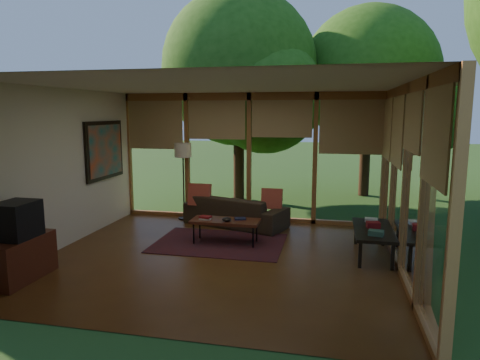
% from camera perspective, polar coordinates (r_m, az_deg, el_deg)
% --- Properties ---
extents(floor, '(5.50, 5.50, 0.00)m').
position_cam_1_polar(floor, '(6.94, -2.83, -10.31)').
color(floor, brown).
rests_on(floor, ground).
extents(ceiling, '(5.50, 5.50, 0.00)m').
position_cam_1_polar(ceiling, '(6.56, -3.02, 12.54)').
color(ceiling, silver).
rests_on(ceiling, ground).
extents(wall_left, '(0.04, 5.00, 2.70)m').
position_cam_1_polar(wall_left, '(7.79, -22.84, 1.34)').
color(wall_left, beige).
rests_on(wall_left, ground).
extents(wall_front, '(5.50, 0.04, 2.70)m').
position_cam_1_polar(wall_front, '(4.29, -11.67, -3.90)').
color(wall_front, beige).
rests_on(wall_front, ground).
extents(window_wall_back, '(5.50, 0.12, 2.70)m').
position_cam_1_polar(window_wall_back, '(9.03, 1.22, 3.01)').
color(window_wall_back, '#A36632').
rests_on(window_wall_back, ground).
extents(window_wall_right, '(0.12, 5.00, 2.70)m').
position_cam_1_polar(window_wall_right, '(6.47, 21.29, -0.00)').
color(window_wall_right, '#A36632').
rests_on(window_wall_right, ground).
extents(tree_nw, '(3.97, 3.97, 5.39)m').
position_cam_1_polar(tree_nw, '(11.34, -0.11, 14.63)').
color(tree_nw, '#341F13').
rests_on(tree_nw, ground).
extents(tree_ne, '(3.71, 3.71, 5.12)m').
position_cam_1_polar(tree_ne, '(12.36, 16.75, 13.10)').
color(tree_ne, '#341F13').
rests_on(tree_ne, ground).
extents(rug, '(2.25, 1.59, 0.01)m').
position_cam_1_polar(rug, '(7.67, -2.76, -8.37)').
color(rug, maroon).
rests_on(rug, floor).
extents(sofa, '(2.24, 1.44, 0.61)m').
position_cam_1_polar(sofa, '(8.76, -0.58, -4.11)').
color(sofa, '#36291B').
rests_on(sofa, floor).
extents(pillow_left, '(0.45, 0.24, 0.48)m').
position_cam_1_polar(pillow_left, '(8.84, -5.40, -2.03)').
color(pillow_left, maroon).
rests_on(pillow_left, sofa).
extents(pillow_right, '(0.41, 0.22, 0.43)m').
position_cam_1_polar(pillow_right, '(8.52, 4.27, -2.58)').
color(pillow_right, maroon).
rests_on(pillow_right, sofa).
extents(ct_book_lower, '(0.20, 0.15, 0.03)m').
position_cam_1_polar(ct_book_lower, '(7.59, -4.63, -5.15)').
color(ct_book_lower, beige).
rests_on(ct_book_lower, coffee_table).
extents(ct_book_upper, '(0.21, 0.17, 0.03)m').
position_cam_1_polar(ct_book_upper, '(7.59, -4.64, -4.93)').
color(ct_book_upper, maroon).
rests_on(ct_book_upper, coffee_table).
extents(ct_book_side, '(0.23, 0.20, 0.03)m').
position_cam_1_polar(ct_book_side, '(7.57, 0.02, -5.17)').
color(ct_book_side, '#161931').
rests_on(ct_book_side, coffee_table).
extents(ct_bowl, '(0.16, 0.16, 0.07)m').
position_cam_1_polar(ct_bowl, '(7.44, -1.78, -5.26)').
color(ct_bowl, black).
rests_on(ct_bowl, coffee_table).
extents(media_cabinet, '(0.50, 1.00, 0.60)m').
position_cam_1_polar(media_cabinet, '(6.73, -27.42, -9.29)').
color(media_cabinet, '#572617').
rests_on(media_cabinet, floor).
extents(television, '(0.45, 0.55, 0.50)m').
position_cam_1_polar(television, '(6.57, -27.63, -4.74)').
color(television, black).
rests_on(television, media_cabinet).
extents(console_book_a, '(0.25, 0.20, 0.08)m').
position_cam_1_polar(console_book_a, '(6.82, 17.67, -6.74)').
color(console_book_a, '#345C4A').
rests_on(console_book_a, side_console).
extents(console_book_b, '(0.22, 0.17, 0.09)m').
position_cam_1_polar(console_book_b, '(7.25, 17.34, -5.73)').
color(console_book_b, maroon).
rests_on(console_book_b, side_console).
extents(console_book_c, '(0.22, 0.17, 0.06)m').
position_cam_1_polar(console_book_c, '(7.64, 17.08, -5.11)').
color(console_book_c, beige).
rests_on(console_book_c, side_console).
extents(floor_lamp, '(0.36, 0.36, 1.65)m').
position_cam_1_polar(floor_lamp, '(9.19, -7.61, 3.39)').
color(floor_lamp, black).
rests_on(floor_lamp, floor).
extents(coffee_table, '(1.20, 0.50, 0.43)m').
position_cam_1_polar(coffee_table, '(7.56, -1.97, -5.58)').
color(coffee_table, '#572617').
rests_on(coffee_table, floor).
extents(side_console, '(0.60, 1.40, 0.46)m').
position_cam_1_polar(side_console, '(7.22, 17.34, -6.53)').
color(side_console, black).
rests_on(side_console, floor).
extents(wall_painting, '(0.06, 1.35, 1.15)m').
position_cam_1_polar(wall_painting, '(8.93, -17.59, 3.81)').
color(wall_painting, black).
rests_on(wall_painting, wall_left).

